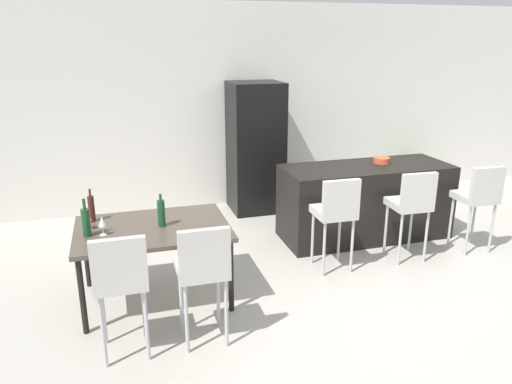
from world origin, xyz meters
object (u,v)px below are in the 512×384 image
at_px(kitchen_island, 365,201).
at_px(wine_glass_right, 87,216).
at_px(bar_chair_left, 336,210).
at_px(bar_chair_right, 479,195).
at_px(wine_bottle_near, 161,213).
at_px(dining_table, 153,233).
at_px(refrigerator, 256,148).
at_px(wine_bottle_inner, 91,208).
at_px(dining_chair_far, 203,266).
at_px(wine_glass_middle, 102,222).
at_px(dining_chair_near, 120,276).
at_px(fruit_bowl, 382,160).
at_px(bar_chair_middle, 412,202).
at_px(potted_plant, 418,171).
at_px(wine_bottle_left, 86,222).

relative_size(kitchen_island, wine_glass_right, 11.97).
relative_size(bar_chair_left, bar_chair_right, 1.00).
bearing_deg(wine_bottle_near, wine_glass_right, 170.06).
xyz_separation_m(dining_table, refrigerator, (1.65, 2.21, 0.24)).
distance_m(bar_chair_left, wine_bottle_inner, 2.45).
distance_m(dining_chair_far, wine_glass_middle, 1.09).
bearing_deg(refrigerator, dining_chair_near, -122.64).
relative_size(bar_chair_right, refrigerator, 0.57).
height_order(kitchen_island, wine_glass_right, kitchen_island).
height_order(dining_chair_near, refrigerator, refrigerator).
bearing_deg(wine_bottle_near, dining_table, 171.61).
relative_size(kitchen_island, wine_glass_middle, 11.97).
bearing_deg(wine_bottle_near, kitchen_island, 18.14).
distance_m(wine_bottle_near, fruit_bowl, 2.98).
height_order(wine_bottle_near, fruit_bowl, wine_bottle_near).
bearing_deg(wine_bottle_inner, refrigerator, 41.09).
relative_size(bar_chair_middle, refrigerator, 0.57).
xyz_separation_m(dining_table, potted_plant, (4.37, 2.20, -0.30)).
distance_m(bar_chair_middle, dining_chair_far, 2.65).
height_order(dining_chair_far, wine_bottle_left, wine_bottle_left).
bearing_deg(kitchen_island, bar_chair_left, -134.89).
height_order(bar_chair_left, potted_plant, bar_chair_left).
distance_m(wine_bottle_left, refrigerator, 3.18).
bearing_deg(refrigerator, wine_glass_middle, -132.30).
height_order(bar_chair_right, dining_chair_far, same).
bearing_deg(wine_glass_right, dining_table, -10.18).
height_order(bar_chair_left, refrigerator, refrigerator).
bearing_deg(wine_bottle_left, dining_chair_far, -41.84).
bearing_deg(dining_chair_far, fruit_bowl, 34.27).
height_order(wine_glass_right, refrigerator, refrigerator).
relative_size(bar_chair_middle, fruit_bowl, 5.15).
relative_size(wine_glass_right, potted_plant, 0.27).
bearing_deg(dining_chair_near, bar_chair_left, 22.37).
bearing_deg(bar_chair_middle, dining_table, -178.90).
height_order(dining_chair_far, wine_bottle_near, wine_bottle_near).
relative_size(refrigerator, potted_plant, 2.89).
bearing_deg(dining_chair_near, wine_bottle_left, 107.89).
distance_m(kitchen_island, dining_chair_far, 2.91).
bearing_deg(potted_plant, bar_chair_right, -107.61).
relative_size(bar_chair_middle, wine_glass_right, 6.03).
xyz_separation_m(dining_table, wine_glass_middle, (-0.44, -0.08, 0.19)).
height_order(wine_bottle_left, wine_bottle_inner, wine_bottle_left).
distance_m(wine_bottle_near, refrigerator, 2.72).
xyz_separation_m(wine_bottle_left, wine_glass_middle, (0.13, -0.02, -0.01)).
distance_m(wine_bottle_inner, wine_glass_right, 0.21).
height_order(wine_glass_right, potted_plant, wine_glass_right).
distance_m(bar_chair_right, wine_glass_middle, 4.13).
xyz_separation_m(dining_chair_far, fruit_bowl, (2.60, 1.77, 0.26)).
bearing_deg(wine_glass_middle, wine_bottle_inner, 104.28).
height_order(wine_bottle_near, wine_glass_middle, wine_bottle_near).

